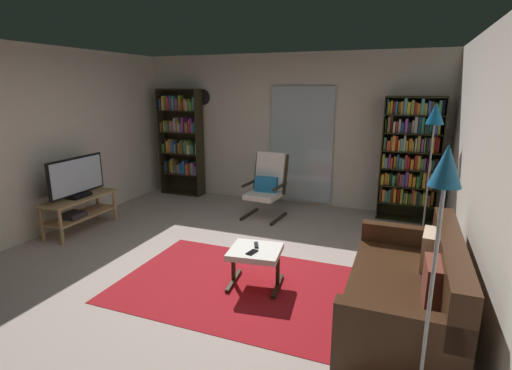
{
  "coord_description": "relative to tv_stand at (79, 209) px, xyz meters",
  "views": [
    {
      "loc": [
        2.02,
        -3.7,
        2.05
      ],
      "look_at": [
        0.2,
        0.98,
        0.77
      ],
      "focal_mm": 27.27,
      "sensor_mm": 36.0,
      "label": 1
    }
  ],
  "objects": [
    {
      "name": "floor_lamp_by_shelf",
      "position": [
        4.65,
        1.63,
        1.23
      ],
      "size": [
        0.23,
        0.23,
        1.84
      ],
      "color": "#A5A5AD",
      "rests_on": "ground"
    },
    {
      "name": "area_rug",
      "position": [
        2.78,
        -0.65,
        -0.32
      ],
      "size": [
        2.46,
        1.73,
        0.01
      ],
      "primitive_type": "cube",
      "color": "maroon",
      "rests_on": "ground"
    },
    {
      "name": "tv_stand",
      "position": [
        0.0,
        0.0,
        0.0
      ],
      "size": [
        0.44,
        1.13,
        0.5
      ],
      "color": "tan",
      "rests_on": "ground"
    },
    {
      "name": "wall_left",
      "position": [
        -0.4,
        -0.35,
        0.97
      ],
      "size": [
        0.06,
        6.0,
        2.6
      ],
      "primitive_type": "cube",
      "color": "beige",
      "rests_on": "ground"
    },
    {
      "name": "wall_back",
      "position": [
        2.3,
        2.55,
        0.97
      ],
      "size": [
        5.6,
        0.06,
        2.6
      ],
      "primitive_type": "cube",
      "color": "beige",
      "rests_on": "ground"
    },
    {
      "name": "bookshelf_near_sofa",
      "position": [
        4.4,
        2.25,
        0.69
      ],
      "size": [
        0.86,
        0.3,
        1.91
      ],
      "color": "black",
      "rests_on": "ground"
    },
    {
      "name": "wall_right",
      "position": [
        5.0,
        -0.35,
        0.97
      ],
      "size": [
        0.06,
        6.0,
        2.6
      ],
      "primitive_type": "cube",
      "color": "beige",
      "rests_on": "ground"
    },
    {
      "name": "tv_remote",
      "position": [
        2.94,
        -0.5,
        0.09
      ],
      "size": [
        0.1,
        0.15,
        0.02
      ],
      "primitive_type": "cube",
      "rotation": [
        0.0,
        0.0,
        0.42
      ],
      "color": "black",
      "rests_on": "ottoman"
    },
    {
      "name": "ground_plane",
      "position": [
        2.3,
        -0.35,
        -0.33
      ],
      "size": [
        7.02,
        7.02,
        0.0
      ],
      "primitive_type": "plane",
      "color": "#AE9B92"
    },
    {
      "name": "floor_lamp_by_sofa",
      "position": [
        4.54,
        -1.72,
        1.05
      ],
      "size": [
        0.22,
        0.22,
        1.74
      ],
      "color": "#A5A5AD",
      "rests_on": "ground"
    },
    {
      "name": "glass_door_panel",
      "position": [
        2.62,
        2.48,
        0.72
      ],
      "size": [
        1.1,
        0.01,
        2.0
      ],
      "primitive_type": "cube",
      "color": "silver"
    },
    {
      "name": "lounge_armchair",
      "position": [
        2.3,
        1.61,
        0.21
      ],
      "size": [
        0.61,
        0.69,
        1.02
      ],
      "color": "black",
      "rests_on": "ground"
    },
    {
      "name": "cell_phone",
      "position": [
        2.97,
        -0.68,
        0.09
      ],
      "size": [
        0.1,
        0.15,
        0.01
      ],
      "primitive_type": "cube",
      "rotation": [
        0.0,
        0.0,
        -0.2
      ],
      "color": "black",
      "rests_on": "ottoman"
    },
    {
      "name": "television",
      "position": [
        0.0,
        0.02,
        0.45
      ],
      "size": [
        0.2,
        0.96,
        0.58
      ],
      "color": "black",
      "rests_on": "tv_stand"
    },
    {
      "name": "leather_sofa",
      "position": [
        4.46,
        -0.7,
        -0.03
      ],
      "size": [
        0.89,
        1.87,
        0.83
      ],
      "color": "#392113",
      "rests_on": "ground"
    },
    {
      "name": "wall_clock",
      "position": [
        0.73,
        2.47,
        1.52
      ],
      "size": [
        0.29,
        0.03,
        0.29
      ],
      "color": "silver"
    },
    {
      "name": "ottoman",
      "position": [
        2.96,
        -0.58,
        0.01
      ],
      "size": [
        0.58,
        0.54,
        0.41
      ],
      "color": "white",
      "rests_on": "ground"
    },
    {
      "name": "bookshelf_near_tv",
      "position": [
        0.31,
        2.32,
        0.74
      ],
      "size": [
        0.83,
        0.3,
        2.0
      ],
      "color": "black",
      "rests_on": "ground"
    }
  ]
}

